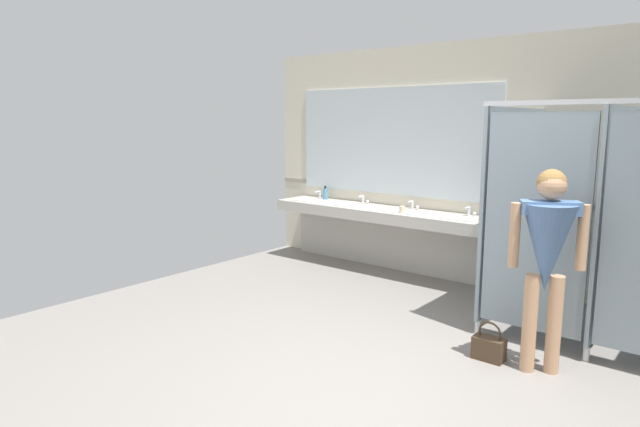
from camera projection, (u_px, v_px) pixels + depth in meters
ground_plane at (356, 397)px, 3.94m from camera, size 7.12×6.78×0.10m
wall_back at (520, 166)px, 6.09m from camera, size 7.12×0.12×2.86m
wall_back_tile_band at (516, 201)px, 6.11m from camera, size 7.12×0.01×0.06m
vanity_counter at (382, 224)px, 7.04m from camera, size 3.03×0.58×0.95m
mirror_panel at (392, 141)px, 7.03m from camera, size 2.93×0.02×1.38m
bathroom_stalls at (612, 220)px, 4.63m from camera, size 1.93×1.52×2.10m
person_standing at (547, 247)px, 4.08m from camera, size 0.54×0.54×1.59m
handbag at (489, 347)px, 4.44m from camera, size 0.25×0.14×0.33m
soap_dispenser at (325, 194)px, 7.69m from camera, size 0.07×0.07×0.19m
paper_cup at (402, 209)px, 6.57m from camera, size 0.07×0.07×0.08m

